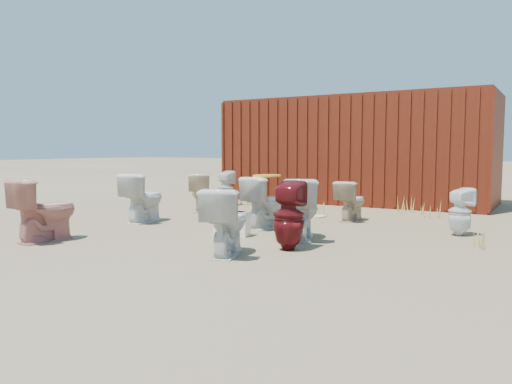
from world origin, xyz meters
The scene contains 22 objects.
ground centered at (0.00, 0.00, 0.00)m, with size 100.00×100.00×0.00m, color brown.
shipping_container centered at (0.00, 5.20, 1.20)m, with size 6.00×2.40×2.40m, color #4F100D.
toilet_front_a centered at (-1.87, 0.04, 0.41)m, with size 0.46×0.81×0.82m, color white.
toilet_front_pink centered at (-1.74, -1.93, 0.42)m, with size 0.47×0.83×0.85m, color tan.
toilet_front_c centered at (0.82, -1.42, 0.39)m, with size 0.44×0.77×0.79m, color silver.
toilet_front_maroon centered at (1.29, -0.77, 0.42)m, with size 0.38×0.39×0.84m, color #5D0F13.
toilet_front_e centered at (1.11, -0.04, 0.42)m, with size 0.47×0.82×0.84m, color silver.
toilet_back_a centered at (-2.08, 2.77, 0.38)m, with size 0.34×0.35×0.76m, color silver.
toilet_back_beige_left centered at (-2.00, 1.75, 0.38)m, with size 0.42×0.74×0.75m, color beige.
toilet_back_beige_right centered at (1.07, 1.97, 0.34)m, with size 0.38×0.67×0.69m, color beige.
toilet_back_yellowlid centered at (0.23, 0.54, 0.40)m, with size 0.45×0.79×0.80m, color silver.
toilet_back_e centered at (2.90, 1.38, 0.34)m, with size 0.31×0.31×0.68m, color white.
yellow_lid centered at (0.23, 0.54, 0.82)m, with size 0.41×0.51×0.03m, color gold.
loose_tank centered at (0.14, -0.29, 0.17)m, with size 0.50×0.20×0.35m, color white.
loose_lid_near centered at (0.33, 2.10, 0.01)m, with size 0.38×0.49×0.02m, color beige.
loose_lid_far centered at (-1.22, 2.75, 0.01)m, with size 0.36×0.47×0.02m, color beige.
weed_clump_a centered at (-1.82, 3.17, 0.15)m, with size 0.36×0.36×0.30m, color #B09C46.
weed_clump_b centered at (0.37, 2.33, 0.13)m, with size 0.32×0.32×0.25m, color #B09C46.
weed_clump_c centered at (2.13, 3.09, 0.14)m, with size 0.36×0.36×0.28m, color #B09C46.
weed_clump_d centered at (-0.98, 3.28, 0.13)m, with size 0.30×0.30×0.26m, color #B09C46.
weed_clump_e centered at (1.58, 3.50, 0.17)m, with size 0.34×0.34×0.33m, color #B09C46.
weed_clump_f centered at (3.25, 0.59, 0.11)m, with size 0.28×0.28×0.22m, color #B09C46.
Camera 1 is at (4.05, -6.10, 1.22)m, focal length 35.00 mm.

